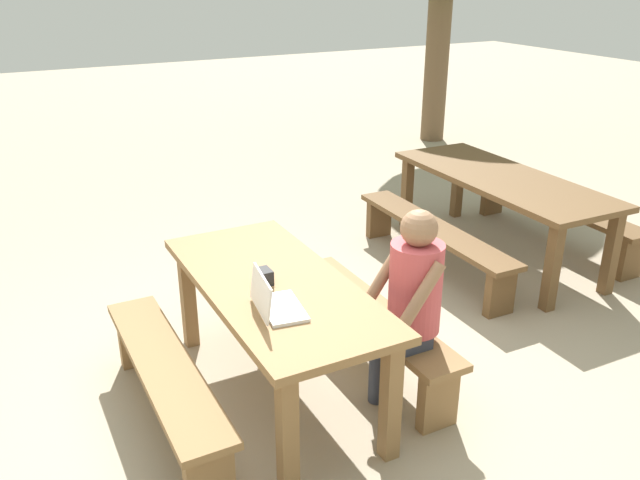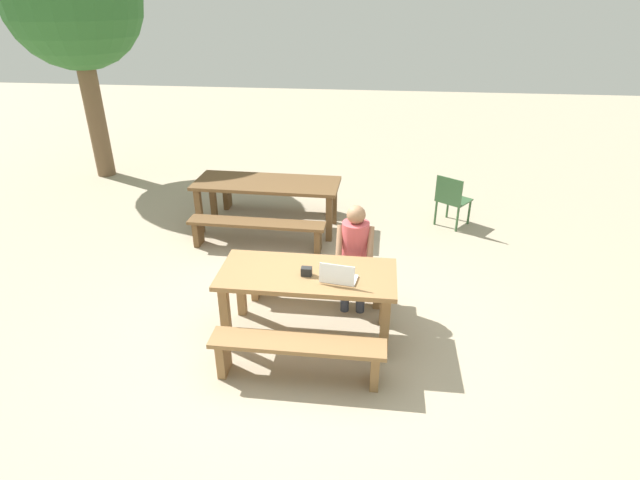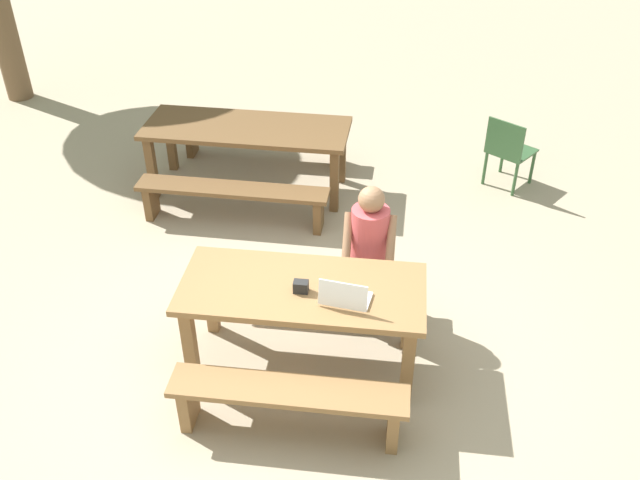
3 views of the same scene
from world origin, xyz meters
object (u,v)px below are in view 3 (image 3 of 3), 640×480
small_pouch (301,287)px  person_seated (369,246)px  plastic_chair (508,150)px  laptop (345,297)px  picnic_table_front (302,299)px  picnic_table_mid (247,135)px

small_pouch → person_seated: bearing=57.6°
person_seated → plastic_chair: size_ratio=1.51×
laptop → person_seated: size_ratio=0.30×
picnic_table_front → small_pouch: size_ratio=16.81×
small_pouch → plastic_chair: size_ratio=0.13×
picnic_table_front → laptop: 0.40m
picnic_table_mid → picnic_table_front: bearing=-68.1°
picnic_table_front → laptop: bearing=-24.1°
picnic_table_front → person_seated: 0.79m
small_pouch → picnic_table_front: bearing=90.4°
small_pouch → person_seated: 0.84m
small_pouch → picnic_table_mid: (-1.00, 2.70, -0.16)m
picnic_table_front → plastic_chair: size_ratio=2.19×
picnic_table_front → person_seated: bearing=55.3°
laptop → person_seated: 0.81m
plastic_chair → small_pouch: bearing=95.2°
plastic_chair → picnic_table_front: bearing=94.8°
person_seated → picnic_table_mid: size_ratio=0.57×
picnic_table_front → laptop: laptop is taller
small_pouch → plastic_chair: small_pouch is taller
person_seated → small_pouch: bearing=-122.4°
picnic_table_front → person_seated: person_seated is taller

